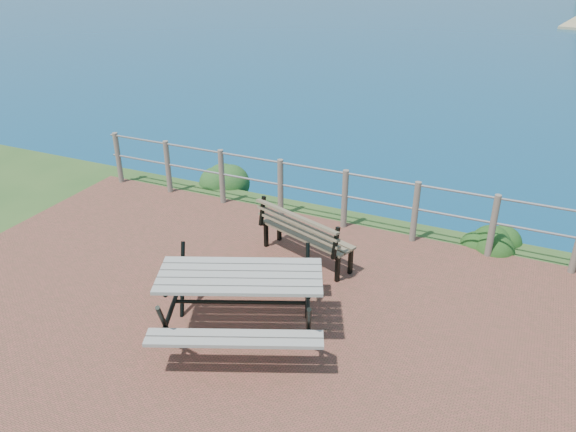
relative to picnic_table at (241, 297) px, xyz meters
name	(u,v)px	position (x,y,z in m)	size (l,w,h in m)	color
ground	(249,348)	(0.22, -0.24, -0.51)	(10.00, 7.00, 0.12)	brown
safety_railing	(345,196)	(0.22, 3.11, 0.06)	(9.40, 0.10, 1.00)	#6B5B4C
picnic_table	(241,297)	(0.00, 0.00, 0.00)	(2.06, 1.55, 0.81)	#A0998F
park_bench	(307,226)	(0.06, 1.88, 0.06)	(1.58, 0.88, 0.87)	brown
shrub_lip_west	(221,184)	(-2.55, 3.84, -0.51)	(0.87, 0.87, 0.65)	#1D4E1D
shrub_lip_east	(491,245)	(2.52, 3.52, -0.51)	(0.74, 0.74, 0.47)	#234615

